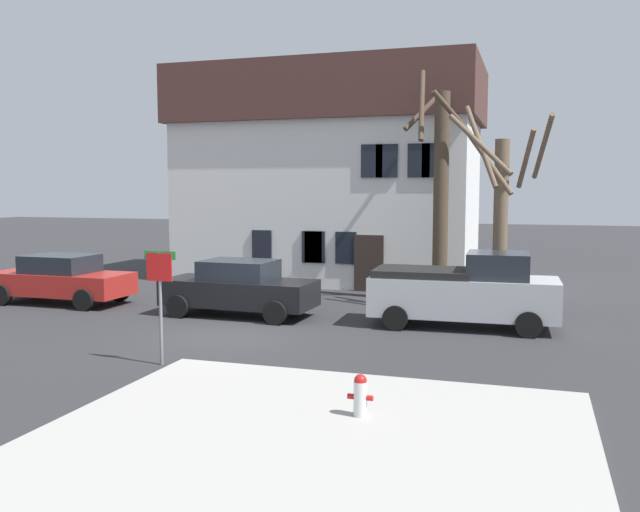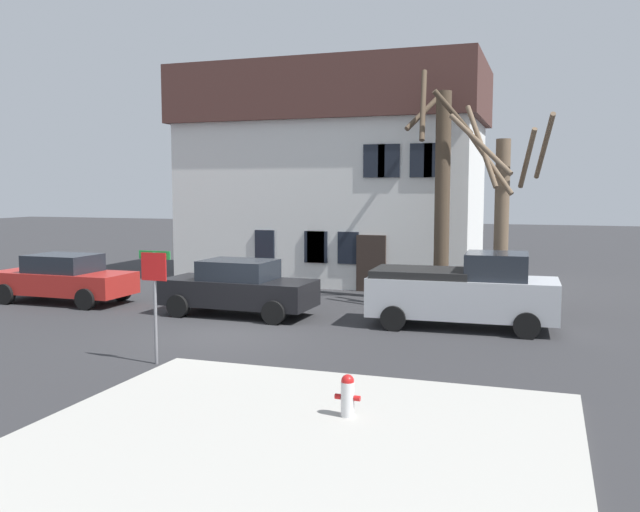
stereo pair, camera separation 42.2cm
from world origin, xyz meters
TOP-DOWN VIEW (x-y plane):
  - ground_plane at (0.00, 0.00)m, footprint 120.00×120.00m
  - sidewalk_slab at (4.39, -6.79)m, footprint 8.22×7.49m
  - building_main at (-0.73, 11.44)m, footprint 12.31×6.55m
  - tree_bare_near at (4.47, 6.80)m, footprint 2.30×2.30m
  - tree_bare_mid at (6.50, 5.72)m, footprint 3.12×3.10m
  - car_red_sedan at (-7.41, 2.73)m, footprint 4.68×2.12m
  - car_black_sedan at (-0.87, 2.49)m, footprint 4.60×2.14m
  - pickup_truck_silver at (5.73, 2.84)m, footprint 5.10×2.30m
  - fire_hydrant at (4.88, -5.48)m, footprint 0.42×0.22m
  - street_sign_pole at (-0.11, -3.22)m, footprint 0.76×0.07m

SIDE VIEW (x-z plane):
  - ground_plane at x=0.00m, z-range 0.00..0.00m
  - sidewalk_slab at x=4.39m, z-range 0.00..0.12m
  - fire_hydrant at x=4.88m, z-range 0.13..0.82m
  - car_red_sedan at x=-7.41m, z-range 0.01..1.62m
  - car_black_sedan at x=-0.87m, z-range 0.00..1.68m
  - pickup_truck_silver at x=5.73m, z-range -0.04..2.04m
  - street_sign_pole at x=-0.11m, z-range 0.51..2.97m
  - tree_bare_mid at x=6.50m, z-range 0.01..6.38m
  - tree_bare_near at x=4.47m, z-range -0.10..7.68m
  - building_main at x=-0.73m, z-range 0.10..8.81m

